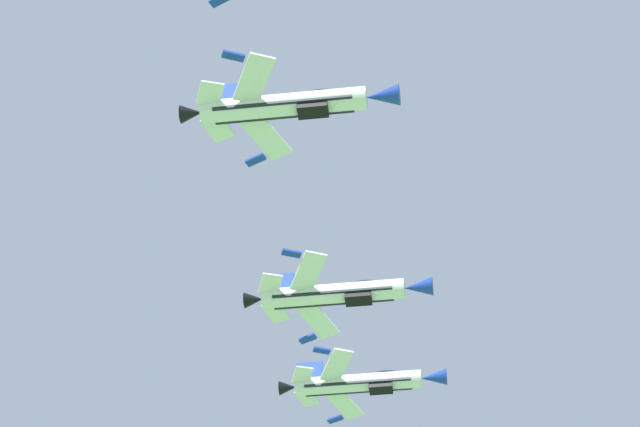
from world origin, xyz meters
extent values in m
cylinder|color=white|center=(35.72, 122.55, 73.60)|extent=(11.70, 6.28, 1.70)
cube|color=black|center=(35.67, 122.43, 73.15)|extent=(9.86, 5.34, 0.77)
cone|color=#1938A8|center=(42.30, 119.74, 73.60)|extent=(2.82, 2.38, 1.56)
cone|color=black|center=(29.51, 125.20, 73.60)|extent=(2.01, 1.88, 1.36)
ellipsoid|color=#192333|center=(38.22, 121.67, 74.21)|extent=(3.48, 2.50, 1.36)
cube|color=black|center=(37.62, 121.50, 72.82)|extent=(2.53, 2.05, 1.10)
cube|color=white|center=(35.12, 125.52, 72.82)|extent=(4.38, 4.05, 1.32)
cube|color=#1938A8|center=(34.89, 127.81, 72.25)|extent=(1.47, 1.62, 0.38)
cube|color=white|center=(33.15, 120.89, 74.22)|extent=(2.24, 4.25, 1.32)
cube|color=#1938A8|center=(31.32, 119.47, 74.78)|extent=(1.64, 0.74, 0.38)
cube|color=white|center=(31.61, 125.90, 73.19)|extent=(2.73, 2.73, 0.74)
cube|color=white|center=(30.45, 123.20, 74.01)|extent=(1.74, 2.20, 0.74)
cube|color=#1938A8|center=(31.50, 124.88, 75.34)|extent=(2.74, 1.84, 2.56)
cylinder|color=white|center=(28.32, 104.46, 71.59)|extent=(11.70, 6.28, 1.70)
cube|color=black|center=(28.26, 104.33, 71.14)|extent=(9.86, 5.34, 0.84)
cone|color=#1938A8|center=(34.90, 101.65, 71.59)|extent=(2.82, 2.38, 1.56)
cone|color=black|center=(22.11, 107.11, 71.59)|extent=(2.01, 1.88, 1.36)
ellipsoid|color=#192333|center=(30.83, 103.61, 72.19)|extent=(3.49, 2.54, 1.39)
cube|color=black|center=(30.21, 103.38, 70.82)|extent=(2.54, 2.07, 1.14)
cube|color=white|center=(27.70, 107.39, 70.68)|extent=(4.34, 4.02, 1.52)
cube|color=#1938A8|center=(27.46, 109.66, 70.02)|extent=(1.47, 1.62, 0.40)
cube|color=white|center=(25.76, 102.83, 72.33)|extent=(2.24, 4.19, 1.52)
cube|color=#1938A8|center=(23.95, 101.44, 72.99)|extent=(1.64, 0.74, 0.40)
cube|color=white|center=(24.20, 107.80, 71.11)|extent=(2.71, 2.71, 0.85)
cube|color=white|center=(23.06, 105.13, 72.07)|extent=(1.74, 2.17, 0.85)
cube|color=#1938A8|center=(24.13, 106.87, 73.30)|extent=(2.79, 1.95, 2.53)
cylinder|color=white|center=(18.60, 82.30, 72.79)|extent=(11.70, 6.28, 1.70)
cube|color=black|center=(18.56, 82.19, 72.34)|extent=(9.86, 5.34, 0.76)
cone|color=#1938A8|center=(25.18, 79.49, 72.79)|extent=(2.82, 2.38, 1.56)
cone|color=black|center=(12.40, 84.95, 72.79)|extent=(2.01, 1.88, 1.36)
ellipsoid|color=#192333|center=(21.09, 81.41, 73.40)|extent=(3.47, 2.49, 1.34)
cube|color=black|center=(20.51, 81.26, 72.01)|extent=(2.53, 2.04, 1.09)
cube|color=white|center=(18.01, 85.27, 72.04)|extent=(4.39, 4.06, 1.26)
cube|color=#1938A8|center=(17.78, 87.58, 71.50)|extent=(1.47, 1.62, 0.37)
cube|color=white|center=(16.02, 80.63, 73.37)|extent=(2.24, 4.26, 1.26)
cube|color=#1938A8|center=(14.20, 79.20, 73.91)|extent=(1.64, 0.74, 0.37)
cube|color=white|center=(14.49, 85.66, 72.40)|extent=(2.74, 2.73, 0.72)
cube|color=white|center=(13.33, 82.95, 73.18)|extent=(1.74, 2.20, 0.72)
cube|color=#1938A8|center=(14.37, 84.61, 74.54)|extent=(2.73, 1.81, 2.57)
camera|label=1|loc=(-1.95, -5.33, 1.85)|focal=89.63mm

